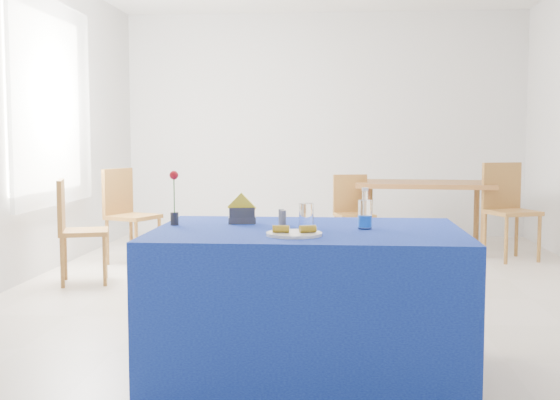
{
  "coord_description": "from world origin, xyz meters",
  "views": [
    {
      "loc": [
        0.17,
        -5.42,
        1.23
      ],
      "look_at": [
        -0.12,
        -1.91,
        0.92
      ],
      "focal_mm": 45.0,
      "sensor_mm": 36.0,
      "label": 1
    }
  ],
  "objects_px": {
    "plate": "(294,234)",
    "chair_win_b": "(126,209)",
    "oak_table": "(424,189)",
    "blue_table": "(308,300)",
    "chair_bg_right": "(507,204)",
    "chair_bg_left": "(352,208)",
    "water_bottle": "(365,215)",
    "chair_win_a": "(74,224)"
  },
  "relations": [
    {
      "from": "plate",
      "to": "chair_win_b",
      "type": "xyz_separation_m",
      "value": [
        -1.86,
        3.36,
        -0.23
      ]
    },
    {
      "from": "oak_table",
      "to": "chair_win_b",
      "type": "height_order",
      "value": "chair_win_b"
    },
    {
      "from": "plate",
      "to": "chair_win_b",
      "type": "distance_m",
      "value": 3.85
    },
    {
      "from": "blue_table",
      "to": "chair_bg_right",
      "type": "xyz_separation_m",
      "value": [
        1.88,
        3.64,
        0.19
      ]
    },
    {
      "from": "chair_bg_left",
      "to": "chair_win_b",
      "type": "height_order",
      "value": "chair_win_b"
    },
    {
      "from": "blue_table",
      "to": "water_bottle",
      "type": "xyz_separation_m",
      "value": [
        0.3,
        0.02,
        0.45
      ]
    },
    {
      "from": "plate",
      "to": "chair_win_a",
      "type": "xyz_separation_m",
      "value": [
        -2.01,
        2.35,
        -0.26
      ]
    },
    {
      "from": "chair_bg_right",
      "to": "blue_table",
      "type": "bearing_deg",
      "value": -138.08
    },
    {
      "from": "chair_win_a",
      "to": "chair_win_b",
      "type": "xyz_separation_m",
      "value": [
        0.14,
        1.01,
        0.03
      ]
    },
    {
      "from": "oak_table",
      "to": "blue_table",
      "type": "bearing_deg",
      "value": -104.94
    },
    {
      "from": "plate",
      "to": "blue_table",
      "type": "bearing_deg",
      "value": 77.59
    },
    {
      "from": "water_bottle",
      "to": "plate",
      "type": "bearing_deg",
      "value": -141.41
    },
    {
      "from": "blue_table",
      "to": "oak_table",
      "type": "bearing_deg",
      "value": 75.06
    },
    {
      "from": "oak_table",
      "to": "chair_win_b",
      "type": "relative_size",
      "value": 1.63
    },
    {
      "from": "chair_bg_right",
      "to": "plate",
      "type": "bearing_deg",
      "value": -137.19
    },
    {
      "from": "chair_bg_left",
      "to": "chair_win_a",
      "type": "distance_m",
      "value": 2.99
    },
    {
      "from": "chair_bg_right",
      "to": "water_bottle",
      "type": "bearing_deg",
      "value": -134.42
    },
    {
      "from": "plate",
      "to": "blue_table",
      "type": "relative_size",
      "value": 0.17
    },
    {
      "from": "chair_bg_right",
      "to": "chair_win_b",
      "type": "distance_m",
      "value": 3.84
    },
    {
      "from": "oak_table",
      "to": "chair_win_a",
      "type": "xyz_separation_m",
      "value": [
        -3.17,
        -2.04,
        -0.17
      ]
    },
    {
      "from": "chair_bg_left",
      "to": "chair_win_b",
      "type": "relative_size",
      "value": 0.9
    },
    {
      "from": "chair_bg_right",
      "to": "chair_win_a",
      "type": "height_order",
      "value": "chair_bg_right"
    },
    {
      "from": "chair_bg_left",
      "to": "chair_bg_right",
      "type": "bearing_deg",
      "value": -24.67
    },
    {
      "from": "plate",
      "to": "water_bottle",
      "type": "xyz_separation_m",
      "value": [
        0.35,
        0.28,
        0.06
      ]
    },
    {
      "from": "blue_table",
      "to": "oak_table",
      "type": "relative_size",
      "value": 1.05
    },
    {
      "from": "oak_table",
      "to": "chair_win_a",
      "type": "height_order",
      "value": "chair_win_a"
    },
    {
      "from": "chair_bg_left",
      "to": "chair_bg_right",
      "type": "distance_m",
      "value": 1.59
    },
    {
      "from": "chair_win_a",
      "to": "chair_win_b",
      "type": "bearing_deg",
      "value": -25.87
    },
    {
      "from": "chair_bg_left",
      "to": "water_bottle",
      "type": "bearing_deg",
      "value": -105.86
    },
    {
      "from": "blue_table",
      "to": "chair_bg_right",
      "type": "relative_size",
      "value": 1.63
    },
    {
      "from": "chair_win_a",
      "to": "chair_bg_left",
      "type": "bearing_deg",
      "value": -70.57
    },
    {
      "from": "oak_table",
      "to": "chair_win_a",
      "type": "distance_m",
      "value": 3.77
    },
    {
      "from": "chair_win_a",
      "to": "chair_bg_right",
      "type": "bearing_deg",
      "value": -86.23
    },
    {
      "from": "chair_win_a",
      "to": "chair_win_b",
      "type": "height_order",
      "value": "chair_win_b"
    },
    {
      "from": "plate",
      "to": "chair_bg_left",
      "type": "relative_size",
      "value": 0.32
    },
    {
      "from": "plate",
      "to": "oak_table",
      "type": "relative_size",
      "value": 0.18
    },
    {
      "from": "water_bottle",
      "to": "chair_bg_right",
      "type": "relative_size",
      "value": 0.22
    },
    {
      "from": "oak_table",
      "to": "chair_win_b",
      "type": "bearing_deg",
      "value": -161.24
    },
    {
      "from": "blue_table",
      "to": "chair_bg_right",
      "type": "distance_m",
      "value": 4.1
    },
    {
      "from": "chair_bg_left",
      "to": "chair_win_b",
      "type": "bearing_deg",
      "value": -176.01
    },
    {
      "from": "blue_table",
      "to": "oak_table",
      "type": "xyz_separation_m",
      "value": [
        1.1,
        4.13,
        0.3
      ]
    },
    {
      "from": "chair_bg_right",
      "to": "chair_win_b",
      "type": "relative_size",
      "value": 1.05
    }
  ]
}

